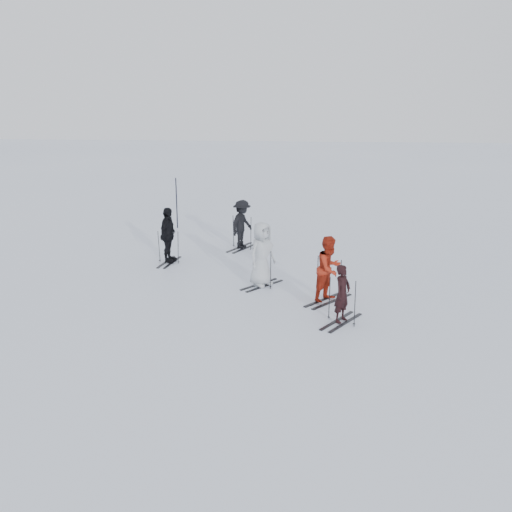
{
  "coord_description": "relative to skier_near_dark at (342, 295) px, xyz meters",
  "views": [
    {
      "loc": [
        1.71,
        -15.23,
        5.57
      ],
      "look_at": [
        0.0,
        1.0,
        1.0
      ],
      "focal_mm": 40.0,
      "sensor_mm": 36.0,
      "label": 1
    }
  ],
  "objects": [
    {
      "name": "skier_uphill_far",
      "position": [
        -3.47,
        7.1,
        0.16
      ],
      "size": [
        1.11,
        1.35,
        1.82
      ],
      "primitive_type": "imported",
      "rotation": [
        0.0,
        0.0,
        1.13
      ],
      "color": "black",
      "rests_on": "ground"
    },
    {
      "name": "skier_red",
      "position": [
        -0.31,
        1.56,
        0.18
      ],
      "size": [
        1.11,
        1.14,
        1.85
      ],
      "primitive_type": "imported",
      "rotation": [
        0.0,
        0.0,
        0.9
      ],
      "color": "#9E2311",
      "rests_on": "ground"
    },
    {
      "name": "skis_near_dark",
      "position": [
        0.0,
        0.0,
        -0.15
      ],
      "size": [
        1.86,
        1.62,
        1.2
      ],
      "primitive_type": null,
      "rotation": [
        0.0,
        0.0,
        1.01
      ],
      "color": "black",
      "rests_on": "ground"
    },
    {
      "name": "ground",
      "position": [
        -2.46,
        1.48,
        -0.75
      ],
      "size": [
        120.0,
        120.0,
        0.0
      ],
      "primitive_type": "plane",
      "color": "silver",
      "rests_on": "ground"
    },
    {
      "name": "skier_uphill_left",
      "position": [
        -5.76,
        4.88,
        0.21
      ],
      "size": [
        0.61,
        1.17,
        1.91
      ],
      "primitive_type": "imported",
      "rotation": [
        0.0,
        0.0,
        1.44
      ],
      "color": "black",
      "rests_on": "ground"
    },
    {
      "name": "piste_marker",
      "position": [
        -6.75,
        10.24,
        0.35
      ],
      "size": [
        0.06,
        0.06,
        2.2
      ],
      "primitive_type": "cylinder",
      "rotation": [
        0.0,
        0.0,
        0.17
      ],
      "color": "black",
      "rests_on": "ground"
    },
    {
      "name": "skis_uphill_left",
      "position": [
        -5.76,
        4.88,
        -0.17
      ],
      "size": [
        1.67,
        1.03,
        1.15
      ],
      "primitive_type": null,
      "rotation": [
        0.0,
        0.0,
        1.44
      ],
      "color": "black",
      "rests_on": "ground"
    },
    {
      "name": "skis_uphill_far",
      "position": [
        -3.47,
        7.1,
        -0.11
      ],
      "size": [
        1.99,
        1.59,
        1.28
      ],
      "primitive_type": null,
      "rotation": [
        0.0,
        0.0,
        1.13
      ],
      "color": "black",
      "rests_on": "ground"
    },
    {
      "name": "skier_near_dark",
      "position": [
        0.0,
        0.0,
        0.0
      ],
      "size": [
        0.59,
        0.65,
        1.49
      ],
      "primitive_type": "imported",
      "rotation": [
        0.0,
        0.0,
        1.01
      ],
      "color": "black",
      "rests_on": "ground"
    },
    {
      "name": "skis_red",
      "position": [
        -0.31,
        1.56,
        -0.09
      ],
      "size": [
        2.01,
        1.87,
        1.32
      ],
      "primitive_type": null,
      "rotation": [
        0.0,
        0.0,
        0.9
      ],
      "color": "black",
      "rests_on": "ground"
    },
    {
      "name": "skis_grey",
      "position": [
        -2.3,
        2.72,
        -0.15
      ],
      "size": [
        1.81,
        1.68,
        1.19
      ],
      "primitive_type": null,
      "rotation": [
        0.0,
        0.0,
        0.91
      ],
      "color": "black",
      "rests_on": "ground"
    },
    {
      "name": "skier_grey",
      "position": [
        -2.3,
        2.72,
        0.23
      ],
      "size": [
        1.08,
        1.13,
        1.95
      ],
      "primitive_type": "imported",
      "rotation": [
        0.0,
        0.0,
        0.91
      ],
      "color": "#B0B6BA",
      "rests_on": "ground"
    }
  ]
}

